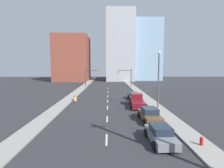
% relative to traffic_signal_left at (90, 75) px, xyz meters
% --- Properties ---
extents(sidewalk_left, '(2.14, 100.07, 0.15)m').
position_rel_traffic_signal_left_xyz_m(sidewalk_left, '(-1.96, 2.65, -3.52)').
color(sidewalk_left, gray).
rests_on(sidewalk_left, ground).
extents(sidewalk_right, '(2.14, 100.07, 0.15)m').
position_rel_traffic_signal_left_xyz_m(sidewalk_right, '(13.11, 2.65, -3.52)').
color(sidewalk_right, gray).
rests_on(sidewalk_right, ground).
extents(lane_stripe_at_9m, '(0.16, 2.40, 0.01)m').
position_rel_traffic_signal_left_xyz_m(lane_stripe_at_9m, '(5.58, -38.61, -3.59)').
color(lane_stripe_at_9m, beige).
rests_on(lane_stripe_at_9m, ground).
extents(lane_stripe_at_15m, '(0.16, 2.40, 0.01)m').
position_rel_traffic_signal_left_xyz_m(lane_stripe_at_15m, '(5.58, -32.65, -3.59)').
color(lane_stripe_at_15m, beige).
rests_on(lane_stripe_at_15m, ground).
extents(lane_stripe_at_21m, '(0.16, 2.40, 0.01)m').
position_rel_traffic_signal_left_xyz_m(lane_stripe_at_21m, '(5.58, -26.83, -3.59)').
color(lane_stripe_at_21m, beige).
rests_on(lane_stripe_at_21m, ground).
extents(lane_stripe_at_26m, '(0.16, 2.40, 0.01)m').
position_rel_traffic_signal_left_xyz_m(lane_stripe_at_26m, '(5.58, -21.68, -3.59)').
color(lane_stripe_at_26m, beige).
rests_on(lane_stripe_at_26m, ground).
extents(lane_stripe_at_31m, '(0.16, 2.40, 0.01)m').
position_rel_traffic_signal_left_xyz_m(lane_stripe_at_31m, '(5.58, -16.59, -3.59)').
color(lane_stripe_at_31m, beige).
rests_on(lane_stripe_at_31m, ground).
extents(lane_stripe_at_37m, '(0.16, 2.40, 0.01)m').
position_rel_traffic_signal_left_xyz_m(lane_stripe_at_37m, '(5.58, -10.69, -3.59)').
color(lane_stripe_at_37m, beige).
rests_on(lane_stripe_at_37m, ground).
extents(lane_stripe_at_44m, '(0.16, 2.40, 0.01)m').
position_rel_traffic_signal_left_xyz_m(lane_stripe_at_44m, '(5.58, -3.54, -3.59)').
color(lane_stripe_at_44m, beige).
rests_on(lane_stripe_at_44m, ground).
extents(building_brick_left, '(14.00, 16.00, 19.28)m').
position_rel_traffic_signal_left_xyz_m(building_brick_left, '(-10.03, 24.03, 6.04)').
color(building_brick_left, brown).
rests_on(building_brick_left, ground).
extents(building_office_center, '(12.00, 20.00, 29.95)m').
position_rel_traffic_signal_left_xyz_m(building_office_center, '(10.73, 28.03, 11.38)').
color(building_office_center, '#A8A8AD').
rests_on(building_office_center, ground).
extents(building_glass_right, '(13.00, 20.00, 27.07)m').
position_rel_traffic_signal_left_xyz_m(building_glass_right, '(22.84, 32.03, 9.94)').
color(building_glass_right, '#8CADC6').
rests_on(building_glass_right, ground).
extents(traffic_signal_left, '(4.35, 0.35, 5.50)m').
position_rel_traffic_signal_left_xyz_m(traffic_signal_left, '(0.00, 0.00, 0.00)').
color(traffic_signal_left, '#38383D').
rests_on(traffic_signal_left, ground).
extents(traffic_signal_right, '(4.35, 0.35, 5.50)m').
position_rel_traffic_signal_left_xyz_m(traffic_signal_right, '(11.35, 0.00, 0.00)').
color(traffic_signal_right, '#38383D').
rests_on(traffic_signal_right, ground).
extents(traffic_barrel, '(0.56, 0.56, 0.95)m').
position_rel_traffic_signal_left_xyz_m(traffic_barrel, '(-0.39, -21.66, -3.12)').
color(traffic_barrel, orange).
rests_on(traffic_barrel, ground).
extents(street_lamp, '(0.44, 0.44, 8.54)m').
position_rel_traffic_signal_left_xyz_m(street_lamp, '(13.16, -27.58, 1.35)').
color(street_lamp, '#4C4C51').
rests_on(street_lamp, ground).
extents(fire_hydrant, '(0.26, 0.26, 0.84)m').
position_rel_traffic_signal_left_xyz_m(fire_hydrant, '(13.08, -40.16, -3.18)').
color(fire_hydrant, red).
rests_on(fire_hydrant, ground).
extents(sedan_gray, '(2.13, 4.35, 1.45)m').
position_rel_traffic_signal_left_xyz_m(sedan_gray, '(10.10, -39.25, -2.93)').
color(sedan_gray, slate).
rests_on(sedan_gray, ground).
extents(sedan_brown, '(2.29, 4.69, 1.54)m').
position_rel_traffic_signal_left_xyz_m(sedan_brown, '(10.56, -33.46, -2.89)').
color(sedan_brown, brown).
rests_on(sedan_brown, ground).
extents(pickup_truck_maroon, '(2.47, 5.91, 1.95)m').
position_rel_traffic_signal_left_xyz_m(pickup_truck_maroon, '(10.27, -26.06, -2.80)').
color(pickup_truck_maroon, maroon).
rests_on(pickup_truck_maroon, ground).
extents(sedan_teal, '(2.04, 4.33, 1.35)m').
position_rel_traffic_signal_left_xyz_m(sedan_teal, '(10.59, -19.97, -2.97)').
color(sedan_teal, '#196B75').
rests_on(sedan_teal, ground).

